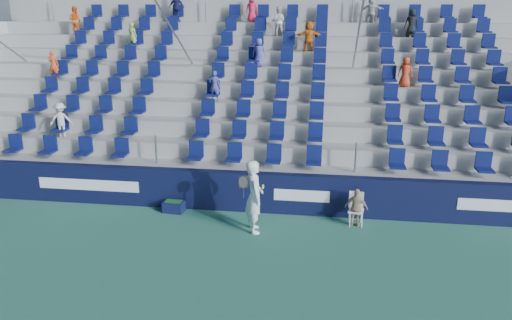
% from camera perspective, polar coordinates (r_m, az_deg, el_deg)
% --- Properties ---
extents(ground, '(70.00, 70.00, 0.00)m').
position_cam_1_polar(ground, '(12.17, -2.83, -11.56)').
color(ground, '#32745D').
rests_on(ground, ground).
extents(sponsor_wall, '(24.00, 0.32, 1.20)m').
position_cam_1_polar(sponsor_wall, '(14.73, -0.57, -3.66)').
color(sponsor_wall, black).
rests_on(sponsor_wall, ground).
extents(grandstand, '(24.00, 8.17, 6.63)m').
position_cam_1_polar(grandstand, '(19.18, 1.67, 6.06)').
color(grandstand, '#989893').
rests_on(grandstand, ground).
extents(tennis_player, '(0.73, 0.83, 2.00)m').
position_cam_1_polar(tennis_player, '(13.29, -0.20, -4.18)').
color(tennis_player, white).
rests_on(tennis_player, ground).
extents(line_judge_chair, '(0.46, 0.47, 0.93)m').
position_cam_1_polar(line_judge_chair, '(14.18, 11.37, -5.19)').
color(line_judge_chair, white).
rests_on(line_judge_chair, ground).
extents(line_judge, '(0.68, 0.40, 1.09)m').
position_cam_1_polar(line_judge, '(14.04, 11.40, -5.36)').
color(line_judge, tan).
rests_on(line_judge, ground).
extents(ball_bin, '(0.63, 0.45, 0.34)m').
position_cam_1_polar(ball_bin, '(15.01, -9.38, -5.20)').
color(ball_bin, '#10153C').
rests_on(ball_bin, ground).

